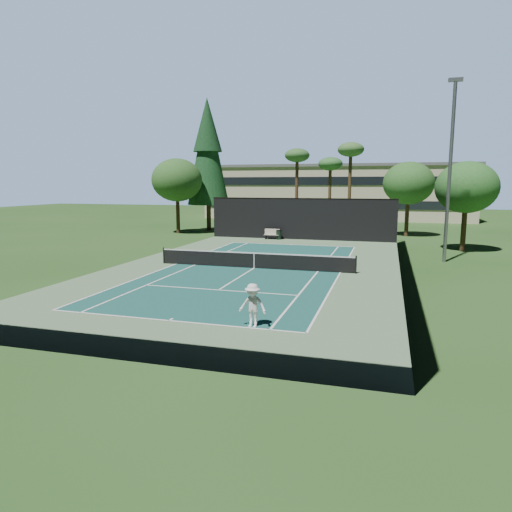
# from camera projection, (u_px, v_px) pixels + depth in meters

# --- Properties ---
(ground) EXTENTS (160.00, 160.00, 0.00)m
(ground) POSITION_uv_depth(u_px,v_px,m) (254.00, 268.00, 29.28)
(ground) COLOR #24491B
(ground) RESTS_ON ground
(apron_slab) EXTENTS (18.00, 32.00, 0.01)m
(apron_slab) POSITION_uv_depth(u_px,v_px,m) (254.00, 268.00, 29.28)
(apron_slab) COLOR #5C7B56
(apron_slab) RESTS_ON ground
(court_surface) EXTENTS (10.97, 23.77, 0.01)m
(court_surface) POSITION_uv_depth(u_px,v_px,m) (254.00, 268.00, 29.28)
(court_surface) COLOR #195049
(court_surface) RESTS_ON ground
(court_lines) EXTENTS (11.07, 23.87, 0.01)m
(court_lines) POSITION_uv_depth(u_px,v_px,m) (254.00, 268.00, 29.28)
(court_lines) COLOR white
(court_lines) RESTS_ON ground
(tennis_net) EXTENTS (12.90, 0.10, 1.10)m
(tennis_net) POSITION_uv_depth(u_px,v_px,m) (254.00, 260.00, 29.19)
(tennis_net) COLOR black
(tennis_net) RESTS_ON ground
(fence) EXTENTS (18.04, 32.05, 4.03)m
(fence) POSITION_uv_depth(u_px,v_px,m) (254.00, 237.00, 29.03)
(fence) COLOR black
(fence) RESTS_ON ground
(player) EXTENTS (1.12, 0.69, 1.67)m
(player) POSITION_uv_depth(u_px,v_px,m) (253.00, 305.00, 17.14)
(player) COLOR white
(player) RESTS_ON ground
(tennis_ball_a) EXTENTS (0.06, 0.06, 0.06)m
(tennis_ball_a) POSITION_uv_depth(u_px,v_px,m) (111.00, 300.00, 21.10)
(tennis_ball_a) COLOR #CBF036
(tennis_ball_a) RESTS_ON ground
(tennis_ball_b) EXTENTS (0.07, 0.07, 0.07)m
(tennis_ball_b) POSITION_uv_depth(u_px,v_px,m) (213.00, 263.00, 30.94)
(tennis_ball_b) COLOR #C1E634
(tennis_ball_b) RESTS_ON ground
(tennis_ball_c) EXTENTS (0.06, 0.06, 0.06)m
(tennis_ball_c) POSITION_uv_depth(u_px,v_px,m) (255.00, 260.00, 32.10)
(tennis_ball_c) COLOR #BBCB2E
(tennis_ball_c) RESTS_ON ground
(tennis_ball_d) EXTENTS (0.07, 0.07, 0.07)m
(tennis_ball_d) POSITION_uv_depth(u_px,v_px,m) (203.00, 255.00, 34.50)
(tennis_ball_d) COLOR #DEF337
(tennis_ball_d) RESTS_ON ground
(park_bench) EXTENTS (1.50, 0.45, 1.02)m
(park_bench) POSITION_uv_depth(u_px,v_px,m) (272.00, 234.00, 44.56)
(park_bench) COLOR #BBB09B
(park_bench) RESTS_ON ground
(trash_bin) EXTENTS (0.56, 0.56, 0.95)m
(trash_bin) POSITION_uv_depth(u_px,v_px,m) (279.00, 235.00, 44.39)
(trash_bin) COLOR black
(trash_bin) RESTS_ON ground
(pine_tree) EXTENTS (4.80, 4.80, 15.00)m
(pine_tree) POSITION_uv_depth(u_px,v_px,m) (208.00, 147.00, 51.96)
(pine_tree) COLOR #47321E
(pine_tree) RESTS_ON ground
(palm_a) EXTENTS (2.80, 2.80, 9.32)m
(palm_a) POSITION_uv_depth(u_px,v_px,m) (297.00, 159.00, 51.32)
(palm_a) COLOR #4E3221
(palm_a) RESTS_ON ground
(palm_b) EXTENTS (2.80, 2.80, 8.42)m
(palm_b) POSITION_uv_depth(u_px,v_px,m) (330.00, 166.00, 52.38)
(palm_b) COLOR #4A361F
(palm_b) RESTS_ON ground
(palm_c) EXTENTS (2.80, 2.80, 9.77)m
(palm_c) POSITION_uv_depth(u_px,v_px,m) (351.00, 153.00, 48.66)
(palm_c) COLOR #4A3620
(palm_c) RESTS_ON ground
(decid_tree_a) EXTENTS (5.12, 5.12, 7.62)m
(decid_tree_a) POSITION_uv_depth(u_px,v_px,m) (409.00, 183.00, 46.55)
(decid_tree_a) COLOR #4B3120
(decid_tree_a) RESTS_ON ground
(decid_tree_b) EXTENTS (4.80, 4.80, 7.14)m
(decid_tree_b) POSITION_uv_depth(u_px,v_px,m) (467.00, 188.00, 36.02)
(decid_tree_b) COLOR #4E3621
(decid_tree_b) RESTS_ON ground
(decid_tree_c) EXTENTS (5.44, 5.44, 8.09)m
(decid_tree_c) POSITION_uv_depth(u_px,v_px,m) (177.00, 180.00, 49.31)
(decid_tree_c) COLOR #492F1F
(decid_tree_c) RESTS_ON ground
(campus_building) EXTENTS (40.50, 12.50, 8.30)m
(campus_building) POSITION_uv_depth(u_px,v_px,m) (336.00, 191.00, 72.24)
(campus_building) COLOR #C4B798
(campus_building) RESTS_ON ground
(light_pole) EXTENTS (0.90, 0.25, 12.22)m
(light_pole) POSITION_uv_depth(u_px,v_px,m) (450.00, 167.00, 30.66)
(light_pole) COLOR gray
(light_pole) RESTS_ON ground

